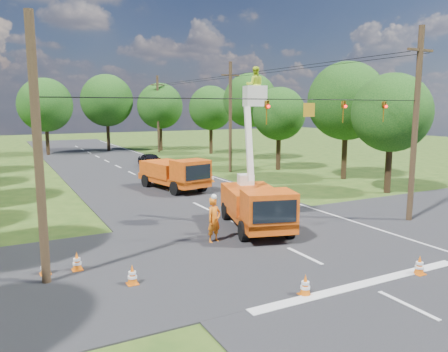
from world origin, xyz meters
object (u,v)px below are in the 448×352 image
tree_right_c (279,114)px  pole_left (38,153)px  distant_car (151,160)px  traffic_cone_0 (305,285)px  traffic_cone_3 (132,275)px  tree_far_b (107,101)px  traffic_cone_1 (419,265)px  traffic_cone_2 (252,209)px  traffic_cone_6 (212,178)px  pole_right_far (158,113)px  second_truck (175,173)px  pole_right_mid (230,116)px  tree_right_d (250,100)px  tree_right_e (211,108)px  tree_right_b (347,101)px  tree_far_c (160,106)px  tree_right_a (392,113)px  ground_worker (214,220)px  tree_far_a (45,105)px  pole_right_near (415,124)px  bucket_truck (256,196)px  traffic_cone_5 (45,265)px  traffic_cone_4 (77,261)px

tree_right_c → pole_left: bearing=-140.1°
distant_car → traffic_cone_0: (-5.20, -31.24, -0.33)m
traffic_cone_3 → tree_far_b: bearing=78.0°
traffic_cone_1 → traffic_cone_2: (-0.82, 10.27, 0.00)m
traffic_cone_6 → pole_right_far: 25.21m
second_truck → pole_right_mid: 10.72m
tree_right_d → tree_right_e: 8.11m
tree_far_b → tree_right_e: bearing=-42.8°
traffic_cone_0 → tree_right_b: (17.28, 16.95, 6.08)m
traffic_cone_0 → tree_right_d: 36.77m
traffic_cone_3 → pole_left: size_ratio=0.08×
traffic_cone_6 → tree_far_c: (5.06, 26.43, 5.70)m
tree_right_a → tree_right_d: 21.07m
traffic_cone_6 → pole_left: pole_left is taller
tree_right_b → tree_right_c: size_ratio=1.23×
second_truck → ground_worker: bearing=-114.7°
traffic_cone_0 → tree_far_c: 48.74m
tree_right_a → second_truck: bearing=148.6°
tree_right_d → tree_far_c: tree_right_d is taller
tree_far_b → tree_far_a: bearing=-166.0°
tree_far_a → tree_far_b: bearing=14.0°
traffic_cone_0 → pole_right_mid: size_ratio=0.07×
traffic_cone_2 → tree_right_d: 26.54m
pole_right_near → traffic_cone_2: bearing=144.8°
tree_far_c → pole_right_near: bearing=-91.4°
distant_car → pole_right_mid: (5.58, -6.29, 4.42)m
tree_right_a → tree_far_a: 41.37m
second_truck → pole_right_near: 16.40m
bucket_truck → second_truck: size_ratio=1.18×
tree_right_b → tree_far_a: bearing=122.8°
pole_right_near → tree_far_c: (1.00, 42.00, 0.96)m
tree_right_c → tree_far_a: 30.13m
traffic_cone_5 → traffic_cone_4: bearing=-6.0°
pole_right_mid → pole_left: (-18.00, -20.00, -0.61)m
pole_right_mid → tree_right_d: 9.55m
tree_right_b → bucket_truck: bearing=-146.5°
ground_worker → traffic_cone_1: bearing=-73.9°
ground_worker → tree_far_b: 44.29m
pole_left → tree_far_b: bearing=74.5°
traffic_cone_6 → tree_right_a: size_ratio=0.09×
traffic_cone_5 → pole_right_near: pole_right_near is taller
traffic_cone_0 → traffic_cone_1: 4.77m
pole_right_far → pole_left: size_ratio=1.11×
bucket_truck → tree_right_b: size_ratio=0.82×
distant_car → pole_right_near: 27.24m
pole_right_mid → tree_right_e: (5.30, 15.00, 0.70)m
tree_right_e → bucket_truck: bearing=-112.3°
tree_right_e → tree_far_c: (-4.30, 7.00, 0.25)m
distant_car → tree_far_b: bearing=85.6°
traffic_cone_1 → pole_right_near: (6.04, 5.44, 4.75)m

